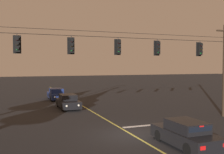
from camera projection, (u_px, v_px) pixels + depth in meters
ground_plane at (132, 135)px, 16.28m from camera, size 180.00×180.00×0.00m
lane_centre_stripe at (93, 112)px, 24.19m from camera, size 0.14×60.00×0.01m
stop_bar_paint at (145, 126)px, 18.70m from camera, size 3.40×0.36×0.01m
signal_span_assembly at (117, 70)px, 18.40m from camera, size 21.18×0.32×7.65m
traffic_light_leftmost at (17, 44)px, 15.97m from camera, size 0.48×0.41×1.22m
traffic_light_left_inner at (71, 46)px, 17.16m from camera, size 0.48×0.41×1.22m
traffic_light_centre at (118, 47)px, 18.34m from camera, size 0.48×0.41×1.22m
traffic_light_right_inner at (158, 48)px, 19.47m from camera, size 0.48×0.41×1.22m
traffic_light_rightmost at (200, 49)px, 20.85m from camera, size 0.48×0.41×1.22m
car_waiting_near_lane at (186, 134)px, 13.92m from camera, size 1.80×4.33×1.39m
car_oncoming_lead at (68, 102)px, 26.22m from camera, size 1.80×4.42×1.39m
car_oncoming_trailing at (56, 94)px, 32.93m from camera, size 1.80×4.42×1.39m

